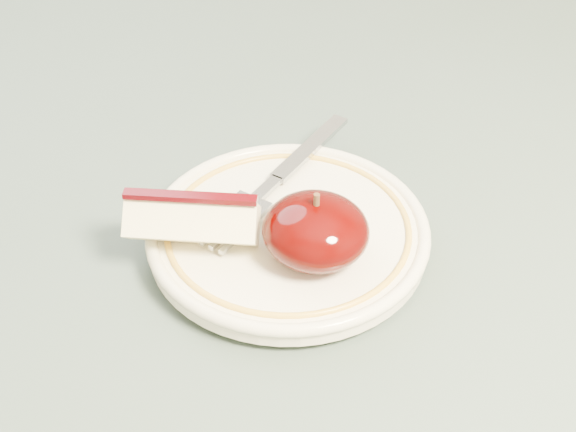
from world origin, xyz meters
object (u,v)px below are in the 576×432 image
(apple_half, at_px, (316,231))
(fork, at_px, (276,180))
(table, at_px, (220,299))
(plate, at_px, (288,232))

(apple_half, distance_m, fork, 0.08)
(table, distance_m, apple_half, 0.16)
(table, relative_size, apple_half, 13.25)
(plate, bearing_deg, fork, 118.65)
(table, xyz_separation_m, plate, (0.06, -0.02, 0.10))
(table, distance_m, plate, 0.12)
(table, xyz_separation_m, apple_half, (0.09, -0.04, 0.13))
(plate, relative_size, fork, 1.09)
(plate, xyz_separation_m, apple_half, (0.02, -0.02, 0.03))
(table, bearing_deg, apple_half, -23.61)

